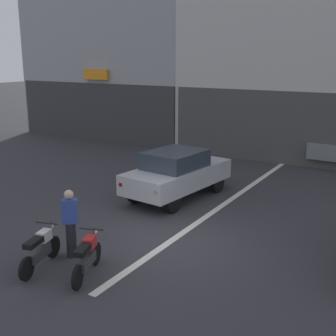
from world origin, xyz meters
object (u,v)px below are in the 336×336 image
Objects in this scene: motorcycle_red_row_left_mid at (87,256)px; person_by_motorcycles at (70,223)px; motorcycle_white_row_leftmost at (40,249)px; car_silver_crossing_near at (177,172)px.

person_by_motorcycles is (-0.96, 0.53, 0.40)m from motorcycle_red_row_left_mid.
car_silver_crossing_near is at bearing 88.89° from motorcycle_white_row_leftmost.
car_silver_crossing_near is 2.63× the size of motorcycle_white_row_leftmost.
motorcycle_white_row_leftmost is at bearing -167.40° from motorcycle_red_row_left_mid.
person_by_motorcycles is (0.19, 0.79, 0.40)m from motorcycle_white_row_leftmost.
car_silver_crossing_near is 6.02m from motorcycle_white_row_leftmost.
car_silver_crossing_near is 2.56× the size of person_by_motorcycles.
car_silver_crossing_near is 5.85m from motorcycle_red_row_left_mid.
motorcycle_red_row_left_mid is (1.15, 0.26, 0.00)m from motorcycle_white_row_leftmost.
person_by_motorcycles is at bearing 76.17° from motorcycle_white_row_leftmost.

